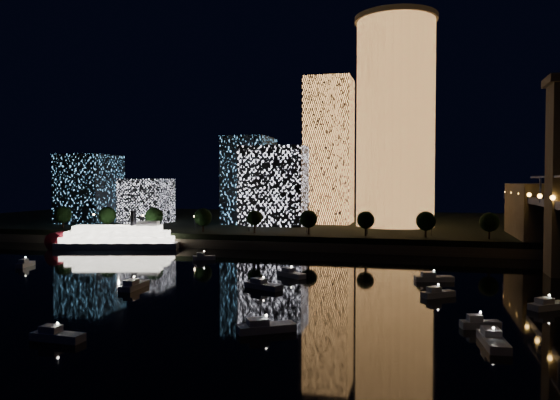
# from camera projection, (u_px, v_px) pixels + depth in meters

# --- Properties ---
(ground) EXTENTS (520.00, 520.00, 0.00)m
(ground) POSITION_uv_depth(u_px,v_px,m) (268.00, 305.00, 105.06)
(ground) COLOR black
(ground) RESTS_ON ground
(far_bank) EXTENTS (420.00, 160.00, 5.00)m
(far_bank) POSITION_uv_depth(u_px,v_px,m) (359.00, 226.00, 259.77)
(far_bank) COLOR black
(far_bank) RESTS_ON ground
(seawall) EXTENTS (420.00, 6.00, 3.00)m
(seawall) POSITION_uv_depth(u_px,v_px,m) (334.00, 247.00, 184.34)
(seawall) COLOR #6B5E4C
(seawall) RESTS_ON ground
(tower_cylindrical) EXTENTS (34.00, 34.00, 86.65)m
(tower_cylindrical) POSITION_uv_depth(u_px,v_px,m) (395.00, 122.00, 226.47)
(tower_cylindrical) COLOR #FFA351
(tower_cylindrical) RESTS_ON far_bank
(tower_rectangular) EXTENTS (20.29, 20.29, 64.57)m
(tower_rectangular) POSITION_uv_depth(u_px,v_px,m) (329.00, 151.00, 243.79)
(tower_rectangular) COLOR #FFA351
(tower_rectangular) RESTS_ON far_bank
(midrise_blocks) EXTENTS (110.23, 40.10, 38.56)m
(midrise_blocks) POSITION_uv_depth(u_px,v_px,m) (204.00, 187.00, 243.08)
(midrise_blocks) COLOR silver
(midrise_blocks) RESTS_ON far_bank
(riverboat) EXTENTS (46.72, 20.58, 13.84)m
(riverboat) POSITION_uv_depth(u_px,v_px,m) (113.00, 238.00, 193.75)
(riverboat) COLOR silver
(riverboat) RESTS_ON ground
(motorboats) EXTENTS (135.83, 87.62, 2.78)m
(motorboats) POSITION_uv_depth(u_px,v_px,m) (295.00, 293.00, 112.11)
(motorboats) COLOR silver
(motorboats) RESTS_ON ground
(esplanade_trees) EXTENTS (166.60, 6.89, 8.95)m
(esplanade_trees) POSITION_uv_depth(u_px,v_px,m) (241.00, 218.00, 198.62)
(esplanade_trees) COLOR black
(esplanade_trees) RESTS_ON far_bank
(street_lamps) EXTENTS (132.70, 0.70, 5.65)m
(street_lamps) POSITION_uv_depth(u_px,v_px,m) (249.00, 221.00, 204.20)
(street_lamps) COLOR black
(street_lamps) RESTS_ON far_bank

